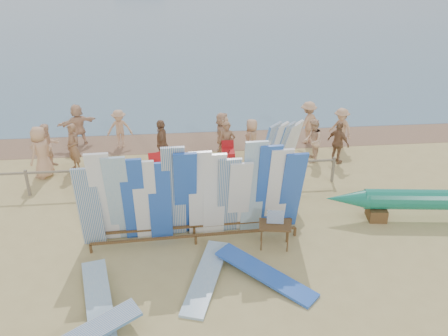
{
  "coord_description": "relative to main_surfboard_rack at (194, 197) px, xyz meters",
  "views": [
    {
      "loc": [
        0.92,
        -10.94,
        7.43
      ],
      "look_at": [
        2.2,
        1.99,
        1.17
      ],
      "focal_mm": 38.0,
      "sensor_mm": 36.0,
      "label": 1
    }
  ],
  "objects": [
    {
      "name": "beachgoer_1",
      "position": [
        -4.04,
        4.81,
        -0.46
      ],
      "size": [
        0.67,
        0.7,
        1.72
      ],
      "primitive_type": "imported",
      "rotation": [
        0.0,
        0.0,
        5.42
      ],
      "color": "#8C6042",
      "rests_on": "ground"
    },
    {
      "name": "beachgoer_5",
      "position": [
        1.3,
        5.66,
        -0.49
      ],
      "size": [
        0.62,
        1.59,
        1.68
      ],
      "primitive_type": "imported",
      "rotation": [
        0.0,
        0.0,
        1.65
      ],
      "color": "beige",
      "rests_on": "ground"
    },
    {
      "name": "flat_board_d",
      "position": [
        1.62,
        -1.89,
        -1.33
      ],
      "size": [
        2.32,
        2.28,
        0.34
      ],
      "primitive_type": "cube",
      "rotation": [
        0.1,
        0.0,
        0.8
      ],
      "color": "blue",
      "rests_on": "ground"
    },
    {
      "name": "beachgoer_8",
      "position": [
        4.53,
        4.71,
        -0.51
      ],
      "size": [
        0.57,
        0.86,
        1.62
      ],
      "primitive_type": "imported",
      "rotation": [
        0.0,
        0.0,
        4.46
      ],
      "color": "beige",
      "rests_on": "ground"
    },
    {
      "name": "flat_board_b",
      "position": [
        0.2,
        -1.79,
        -1.33
      ],
      "size": [
        1.38,
        2.74,
        0.22
      ],
      "primitive_type": "cube",
      "rotation": [
        0.06,
        0.0,
        -0.32
      ],
      "color": "#83B0D2",
      "rests_on": "ground"
    },
    {
      "name": "flat_board_a",
      "position": [
        -2.25,
        -2.48,
        -1.33
      ],
      "size": [
        1.13,
        2.75,
        0.32
      ],
      "primitive_type": "cube",
      "rotation": [
        0.09,
        0.0,
        0.22
      ],
      "color": "#83B0D2",
      "rests_on": "ground"
    },
    {
      "name": "beachgoer_2",
      "position": [
        -4.98,
        5.18,
        -0.51
      ],
      "size": [
        0.86,
        0.77,
        1.63
      ],
      "primitive_type": "imported",
      "rotation": [
        0.0,
        0.0,
        0.62
      ],
      "color": "beige",
      "rests_on": "ground"
    },
    {
      "name": "vendor_table",
      "position": [
        2.1,
        -0.54,
        -0.96
      ],
      "size": [
        0.92,
        0.72,
        1.11
      ],
      "rotation": [
        0.0,
        0.0,
        -0.18
      ],
      "color": "brown",
      "rests_on": "ground"
    },
    {
      "name": "main_surfboard_rack",
      "position": [
        0.0,
        0.0,
        0.0
      ],
      "size": [
        5.95,
        1.08,
        2.96
      ],
      "rotation": [
        0.0,
        0.0,
        0.05
      ],
      "color": "brown",
      "rests_on": "ground"
    },
    {
      "name": "fence",
      "position": [
        -1.19,
        3.01,
        -0.7
      ],
      "size": [
        12.08,
        0.08,
        0.9
      ],
      "color": "gray",
      "rests_on": "ground"
    },
    {
      "name": "beachgoer_7",
      "position": [
        1.38,
        4.7,
        -0.5
      ],
      "size": [
        0.66,
        0.46,
        1.65
      ],
      "primitive_type": "imported",
      "rotation": [
        0.0,
        0.0,
        6.05
      ],
      "color": "#8C6042",
      "rests_on": "ground"
    },
    {
      "name": "outrigger_canoe",
      "position": [
        7.2,
        0.33,
        -0.71
      ],
      "size": [
        6.77,
        1.39,
        0.96
      ],
      "rotation": [
        0.0,
        0.0,
        -0.12
      ],
      "color": "brown",
      "rests_on": "ground"
    },
    {
      "name": "beachgoer_11",
      "position": [
        -4.3,
        7.21,
        -0.49
      ],
      "size": [
        1.6,
        1.18,
        1.67
      ],
      "primitive_type": "imported",
      "rotation": [
        0.0,
        0.0,
        3.63
      ],
      "color": "beige",
      "rests_on": "ground"
    },
    {
      "name": "stroller",
      "position": [
        1.37,
        4.23,
        -0.91
      ],
      "size": [
        0.54,
        0.77,
        1.03
      ],
      "rotation": [
        0.0,
        0.0,
        -0.04
      ],
      "color": "red",
      "rests_on": "ground"
    },
    {
      "name": "beachgoer_10",
      "position": [
        5.42,
        4.47,
        -0.54
      ],
      "size": [
        0.85,
        0.99,
        1.58
      ],
      "primitive_type": "imported",
      "rotation": [
        0.0,
        0.0,
        2.17
      ],
      "color": "#8C6042",
      "rests_on": "ground"
    },
    {
      "name": "beachgoer_9",
      "position": [
        4.82,
        6.47,
        -0.46
      ],
      "size": [
        1.16,
        1.05,
        1.72
      ],
      "primitive_type": "imported",
      "rotation": [
        0.0,
        0.0,
        3.81
      ],
      "color": "tan",
      "rests_on": "ground"
    },
    {
      "name": "beach_chair_left",
      "position": [
        -1.13,
        3.97,
        -1.09
      ],
      "size": [
        0.58,
        0.6,
        0.82
      ],
      "rotation": [
        0.0,
        0.0,
        0.14
      ],
      "color": "red",
      "rests_on": "ground"
    },
    {
      "name": "ground",
      "position": [
        -1.19,
        0.01,
        -1.33
      ],
      "size": [
        160.0,
        160.0,
        0.0
      ],
      "primitive_type": "plane",
      "color": "tan",
      "rests_on": "ground"
    },
    {
      "name": "beachgoer_6",
      "position": [
        2.33,
        5.12,
        -0.54
      ],
      "size": [
        0.57,
        0.84,
        1.57
      ],
      "primitive_type": "imported",
      "rotation": [
        0.0,
        0.0,
        4.43
      ],
      "color": "tan",
      "rests_on": "ground"
    },
    {
      "name": "beach_chair_right",
      "position": [
        -0.79,
        4.25,
        -1.1
      ],
      "size": [
        0.7,
        0.7,
        0.78
      ],
      "rotation": [
        0.0,
        0.0,
        0.63
      ],
      "color": "red",
      "rests_on": "ground"
    },
    {
      "name": "wet_sand_strip",
      "position": [
        -1.19,
        7.21,
        -1.33
      ],
      "size": [
        40.0,
        2.6,
        0.01
      ],
      "primitive_type": "cube",
      "color": "#84614A",
      "rests_on": "ground"
    },
    {
      "name": "beachgoer_4",
      "position": [
        -0.94,
        4.74,
        -0.42
      ],
      "size": [
        0.48,
        1.07,
        1.81
      ],
      "primitive_type": "imported",
      "rotation": [
        0.0,
        0.0,
        4.74
      ],
      "color": "#8C6042",
      "rests_on": "ground"
    },
    {
      "name": "side_surfboard_rack",
      "position": [
        2.44,
        1.68,
        -0.03
      ],
      "size": [
        2.15,
        2.32,
        2.91
      ],
      "rotation": [
        0.0,
        0.0,
        0.85
      ],
      "color": "brown",
      "rests_on": "ground"
    },
    {
      "name": "beachgoer_0",
      "position": [
        -5.03,
        4.37,
        -0.41
      ],
      "size": [
        0.8,
        0.99,
        1.83
      ],
      "primitive_type": "imported",
      "rotation": [
        0.0,
        0.0,
        4.22
      ],
      "color": "tan",
      "rests_on": "ground"
    },
    {
      "name": "beachgoer_extra_0",
      "position": [
        5.97,
        5.87,
        -0.52
      ],
      "size": [
        0.89,
        1.12,
        1.62
      ],
      "primitive_type": "imported",
      "rotation": [
        0.0,
        0.0,
        5.23
      ],
      "color": "tan",
      "rests_on": "ground"
    },
    {
      "name": "beachgoer_3",
      "position": [
        -2.64,
        6.78,
        -0.56
      ],
      "size": [
        1.0,
        0.45,
        1.53
      ],
      "primitive_type": "imported",
      "rotation": [
        0.0,
        0.0,
        0.04
      ],
      "color": "tan",
      "rests_on": "ground"
    }
  ]
}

